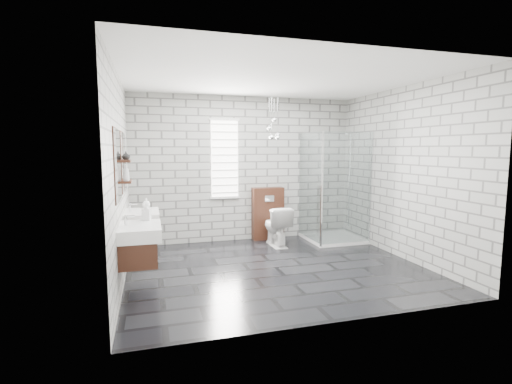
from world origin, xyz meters
name	(u,v)px	position (x,y,z in m)	size (l,w,h in m)	color
floor	(276,268)	(0.00, 0.00, -0.01)	(4.20, 3.60, 0.02)	black
ceiling	(277,78)	(0.00, 0.00, 2.71)	(4.20, 3.60, 0.02)	white
wall_back	(245,169)	(0.00, 1.81, 1.35)	(4.20, 0.02, 2.70)	#A7A7A2
wall_front	(338,189)	(0.00, -1.81, 1.35)	(4.20, 0.02, 2.70)	#A7A7A2
wall_left	(119,179)	(-2.11, 0.00, 1.35)	(0.02, 3.60, 2.70)	#A7A7A2
wall_right	(403,173)	(2.11, 0.00, 1.35)	(0.02, 3.60, 2.70)	#A7A7A2
vanity_left	(136,233)	(-1.91, -0.54, 0.76)	(0.47, 0.70, 1.57)	#412014
vanity_right	(139,218)	(-1.91, 0.46, 0.76)	(0.47, 0.70, 1.57)	#412014
shelf_lower	(126,182)	(-2.03, -0.05, 1.32)	(0.14, 0.30, 0.03)	#412014
shelf_upper	(125,161)	(-2.03, -0.05, 1.58)	(0.14, 0.30, 0.03)	#412014
window	(225,159)	(-0.40, 1.78, 1.55)	(0.56, 0.05, 1.48)	white
cistern_panel	(268,213)	(0.42, 1.70, 0.50)	(0.60, 0.20, 1.00)	#412014
flush_plate	(270,199)	(0.42, 1.60, 0.80)	(0.18, 0.01, 0.12)	silver
shower_enclosure	(332,215)	(1.50, 1.18, 0.50)	(1.00, 1.00, 2.03)	white
pendant_cluster	(274,131)	(0.42, 1.37, 2.05)	(0.26, 0.26, 0.82)	silver
toilet	(276,226)	(0.42, 1.20, 0.36)	(0.40, 0.70, 0.71)	white
soap_bottle_a	(146,212)	(-1.79, -0.25, 0.96)	(0.10, 0.10, 0.21)	#B2B2B2
soap_bottle_b	(146,203)	(-1.80, 0.78, 0.92)	(0.11, 0.11, 0.15)	#B2B2B2
soap_bottle_c	(126,173)	(-2.02, -0.15, 1.44)	(0.08, 0.08, 0.21)	#B2B2B2
vase	(126,156)	(-2.02, 0.00, 1.65)	(0.10, 0.10, 0.10)	#B2B2B2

